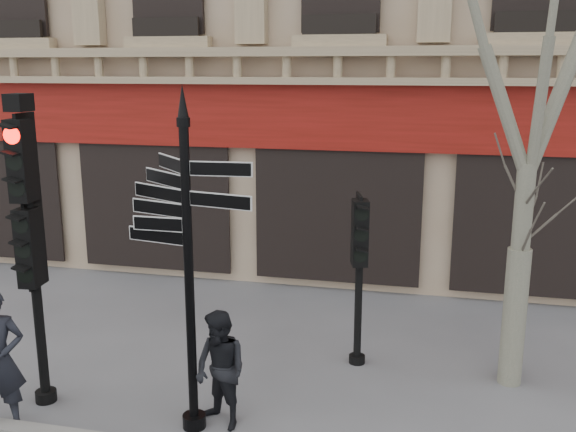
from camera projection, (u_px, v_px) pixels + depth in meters
name	position (u px, v px, depth m)	size (l,w,h in m)	color
ground	(281.00, 407.00, 8.81)	(80.00, 80.00, 0.00)	#57575C
fingerpost	(186.00, 206.00, 7.67)	(2.36, 2.36, 4.38)	black
traffic_signal_main	(29.00, 215.00, 8.37)	(0.50, 0.38, 4.24)	black
traffic_signal_secondary	(360.00, 251.00, 9.72)	(0.51, 0.42, 2.64)	black
pedestrian_b	(221.00, 370.00, 8.20)	(0.76, 0.59, 1.56)	black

